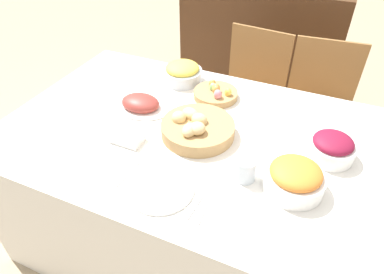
# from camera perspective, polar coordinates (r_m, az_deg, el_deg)

# --- Properties ---
(ground_plane) EXTENTS (12.00, 12.00, 0.00)m
(ground_plane) POSITION_cam_1_polar(r_m,az_deg,el_deg) (2.07, 1.03, -16.36)
(ground_plane) COLOR tan
(dining_table) EXTENTS (1.77, 1.09, 0.77)m
(dining_table) POSITION_cam_1_polar(r_m,az_deg,el_deg) (1.77, 1.17, -9.24)
(dining_table) COLOR white
(dining_table) RESTS_ON ground
(chair_far_right) EXTENTS (0.45, 0.45, 0.87)m
(chair_far_right) POSITION_cam_1_polar(r_m,az_deg,el_deg) (2.35, 20.18, 4.77)
(chair_far_right) COLOR olive
(chair_far_right) RESTS_ON ground
(chair_far_center) EXTENTS (0.46, 0.46, 0.87)m
(chair_far_center) POSITION_cam_1_polar(r_m,az_deg,el_deg) (2.39, 9.61, 7.43)
(chair_far_center) COLOR olive
(chair_far_center) RESTS_ON ground
(sideboard) EXTENTS (1.30, 0.44, 0.98)m
(sideboard) POSITION_cam_1_polar(r_m,az_deg,el_deg) (3.09, 11.25, 15.00)
(sideboard) COLOR #4C2D19
(sideboard) RESTS_ON ground
(bread_basket) EXTENTS (0.32, 0.32, 0.10)m
(bread_basket) POSITION_cam_1_polar(r_m,az_deg,el_deg) (1.48, 0.80, 1.54)
(bread_basket) COLOR #AD8451
(bread_basket) RESTS_ON dining_table
(egg_basket) EXTENTS (0.22, 0.22, 0.08)m
(egg_basket) POSITION_cam_1_polar(r_m,az_deg,el_deg) (1.74, 3.99, 7.26)
(egg_basket) COLOR #AD8451
(egg_basket) RESTS_ON dining_table
(ham_platter) EXTENTS (0.29, 0.21, 0.07)m
(ham_platter) POSITION_cam_1_polar(r_m,az_deg,el_deg) (1.67, -8.57, 5.48)
(ham_platter) COLOR white
(ham_platter) RESTS_ON dining_table
(beet_salad_bowl) EXTENTS (0.19, 0.19, 0.11)m
(beet_salad_bowl) POSITION_cam_1_polar(r_m,az_deg,el_deg) (1.46, 22.25, -1.62)
(beet_salad_bowl) COLOR white
(beet_salad_bowl) RESTS_ON dining_table
(carrot_bowl) EXTENTS (0.22, 0.22, 0.11)m
(carrot_bowl) POSITION_cam_1_polar(r_m,az_deg,el_deg) (1.28, 16.73, -6.57)
(carrot_bowl) COLOR white
(carrot_bowl) RESTS_ON dining_table
(pineapple_bowl) EXTENTS (0.21, 0.21, 0.11)m
(pineapple_bowl) POSITION_cam_1_polar(r_m,az_deg,el_deg) (1.87, -1.60, 10.71)
(pineapple_bowl) COLOR silver
(pineapple_bowl) RESTS_ON dining_table
(dinner_plate) EXTENTS (0.25, 0.25, 0.01)m
(dinner_plate) POSITION_cam_1_polar(r_m,az_deg,el_deg) (1.26, -5.31, -8.49)
(dinner_plate) COLOR white
(dinner_plate) RESTS_ON dining_table
(fork) EXTENTS (0.02, 0.18, 0.00)m
(fork) POSITION_cam_1_polar(r_m,az_deg,el_deg) (1.33, -11.08, -6.50)
(fork) COLOR silver
(fork) RESTS_ON dining_table
(knife) EXTENTS (0.02, 0.18, 0.00)m
(knife) POSITION_cam_1_polar(r_m,az_deg,el_deg) (1.22, 1.06, -10.71)
(knife) COLOR silver
(knife) RESTS_ON dining_table
(spoon) EXTENTS (0.02, 0.18, 0.00)m
(spoon) POSITION_cam_1_polar(r_m,az_deg,el_deg) (1.21, 2.39, -11.14)
(spoon) COLOR silver
(spoon) RESTS_ON dining_table
(drinking_cup) EXTENTS (0.08, 0.08, 0.09)m
(drinking_cup) POSITION_cam_1_polar(r_m,az_deg,el_deg) (1.29, 8.88, -5.26)
(drinking_cup) COLOR silver
(drinking_cup) RESTS_ON dining_table
(butter_dish) EXTENTS (0.14, 0.08, 0.03)m
(butter_dish) POSITION_cam_1_polar(r_m,az_deg,el_deg) (1.48, -10.78, -0.21)
(butter_dish) COLOR white
(butter_dish) RESTS_ON dining_table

